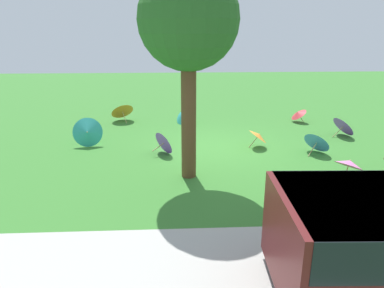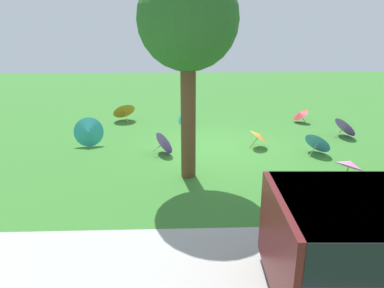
# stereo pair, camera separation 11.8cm
# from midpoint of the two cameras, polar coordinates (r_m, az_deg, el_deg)

# --- Properties ---
(ground) EXTENTS (40.00, 40.00, 0.00)m
(ground) POSITION_cam_midpoint_polar(r_m,az_deg,el_deg) (11.24, 4.55, -0.68)
(ground) COLOR #387A2D
(shade_tree) EXTENTS (2.32, 2.32, 4.97)m
(shade_tree) POSITION_cam_midpoint_polar(r_m,az_deg,el_deg) (8.41, -0.24, 18.96)
(shade_tree) COLOR brown
(shade_tree) RESTS_ON ground
(parasol_blue_0) EXTENTS (0.97, 0.99, 0.73)m
(parasol_blue_0) POSITION_cam_midpoint_polar(r_m,az_deg,el_deg) (11.30, 19.97, 0.33)
(parasol_blue_0) COLOR tan
(parasol_blue_0) RESTS_ON ground
(parasol_pink_1) EXTENTS (0.97, 0.97, 0.64)m
(parasol_pink_1) POSITION_cam_midpoint_polar(r_m,az_deg,el_deg) (9.63, 24.37, -2.93)
(parasol_pink_1) COLOR tan
(parasol_pink_1) RESTS_ON ground
(parasol_teal_0) EXTENTS (0.89, 0.94, 0.67)m
(parasol_teal_0) POSITION_cam_midpoint_polar(r_m,az_deg,el_deg) (14.02, -0.98, 4.61)
(parasol_teal_0) COLOR tan
(parasol_teal_0) RESTS_ON ground
(parasol_orange_0) EXTENTS (0.63, 0.70, 0.64)m
(parasol_orange_0) POSITION_cam_midpoint_polar(r_m,az_deg,el_deg) (11.36, 11.08, 1.33)
(parasol_orange_0) COLOR tan
(parasol_orange_0) RESTS_ON ground
(parasol_teal_1) EXTENTS (1.00, 1.00, 0.95)m
(parasol_teal_1) POSITION_cam_midpoint_polar(r_m,az_deg,el_deg) (11.74, -16.07, 1.90)
(parasol_teal_1) COLOR tan
(parasol_teal_1) RESTS_ON ground
(parasol_orange_1) EXTENTS (1.16, 1.11, 0.87)m
(parasol_orange_1) POSITION_cam_midpoint_polar(r_m,az_deg,el_deg) (14.71, -10.78, 5.51)
(parasol_orange_1) COLOR tan
(parasol_orange_1) RESTS_ON ground
(parasol_purple_0) EXTENTS (0.88, 1.00, 0.76)m
(parasol_purple_0) POSITION_cam_midpoint_polar(r_m,az_deg,el_deg) (13.43, 23.83, 2.69)
(parasol_purple_0) COLOR tan
(parasol_purple_0) RESTS_ON ground
(parasol_red_0) EXTENTS (0.65, 0.69, 0.61)m
(parasol_red_0) POSITION_cam_midpoint_polar(r_m,az_deg,el_deg) (14.86, 17.21, 4.67)
(parasol_red_0) COLOR tan
(parasol_red_0) RESTS_ON ground
(parasol_purple_2) EXTENTS (0.77, 0.84, 0.74)m
(parasol_purple_2) POSITION_cam_midpoint_polar(r_m,az_deg,el_deg) (10.66, -3.94, 0.35)
(parasol_purple_2) COLOR tan
(parasol_purple_2) RESTS_ON ground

